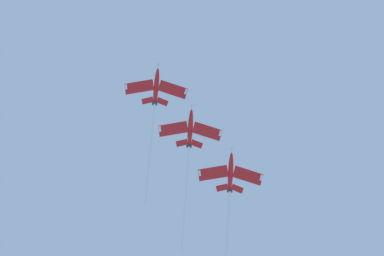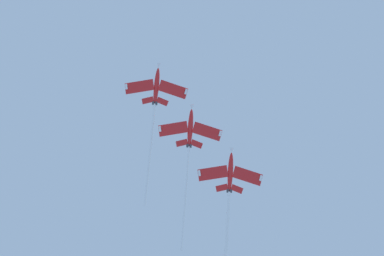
# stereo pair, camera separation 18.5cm
# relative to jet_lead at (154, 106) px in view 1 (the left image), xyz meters

# --- Properties ---
(jet_lead) EXTENTS (20.13, 40.64, 21.60)m
(jet_lead) POSITION_rel_jet_lead_xyz_m (0.00, 0.00, 0.00)
(jet_lead) COLOR red
(jet_second) EXTENTS (20.14, 40.45, 20.67)m
(jet_second) POSITION_rel_jet_lead_xyz_m (11.59, 10.76, -4.14)
(jet_second) COLOR red
(jet_third) EXTENTS (20.14, 40.28, 20.37)m
(jet_third) POSITION_rel_jet_lead_xyz_m (24.65, 24.78, -11.59)
(jet_third) COLOR red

